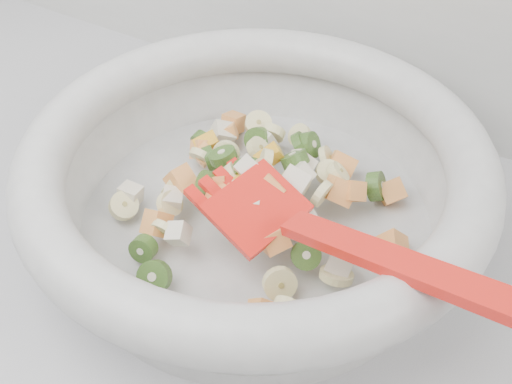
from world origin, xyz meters
The scene contains 1 object.
mixing_bowl centered at (-0.11, 1.50, 0.96)m, with size 0.49×0.40×0.15m.
Camera 1 is at (0.11, 1.15, 1.33)m, focal length 45.00 mm.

